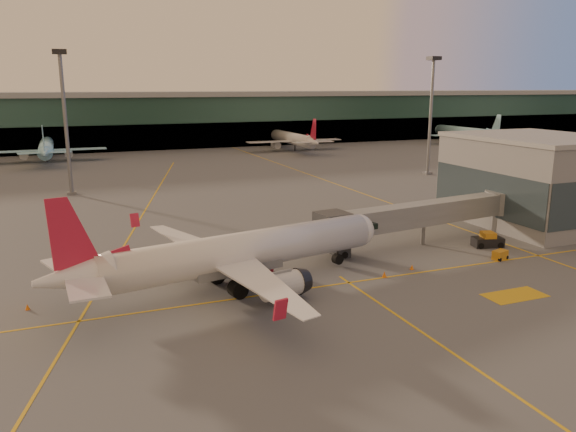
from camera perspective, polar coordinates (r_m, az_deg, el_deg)
name	(u,v)px	position (r m, az deg, el deg)	size (l,w,h in m)	color
ground	(325,307)	(51.20, 3.83, -9.25)	(600.00, 600.00, 0.00)	#4C4F54
taxi_markings	(161,213)	(90.24, -12.76, 0.33)	(100.12, 173.00, 0.01)	gold
terminal	(132,120)	(185.87, -15.57, 9.33)	(400.00, 20.00, 17.60)	#19382D
gate_building	(536,180)	(88.08, 23.93, 3.39)	(18.40, 22.40, 12.60)	slate
mast_west_near	(65,112)	(108.72, -21.74, 9.77)	(2.40, 2.40, 25.60)	slate
mast_east_near	(431,107)	(129.19, 14.34, 10.67)	(2.40, 2.40, 25.60)	slate
distant_aircraft_row	(64,160)	(161.79, -21.83, 5.26)	(290.00, 34.00, 13.00)	#93D8F7
main_airplane	(234,254)	(54.78, -5.55, -3.88)	(35.48, 32.22, 10.77)	silver
jet_bridge	(432,214)	(72.65, 14.43, 0.22)	(31.22, 7.39, 5.50)	slate
catering_truck	(254,259)	(57.36, -3.43, -4.33)	(5.55, 3.38, 4.01)	#A71725
gpu_cart	(500,255)	(68.81, 20.75, -3.74)	(2.06, 1.56, 1.07)	#BC7917
pushback_tug	(488,241)	(73.66, 19.63, -2.38)	(3.96, 2.77, 1.85)	black
cone_nose	(412,267)	(62.49, 12.48, -5.09)	(0.43, 0.43, 0.55)	orange
cone_tail	(27,307)	(55.59, -24.96, -8.37)	(0.42, 0.42, 0.53)	orange
cone_wing_left	(184,244)	(70.80, -10.57, -2.86)	(0.40, 0.40, 0.51)	orange
cone_fwd	(384,274)	(59.46, 9.76, -5.87)	(0.50, 0.50, 0.63)	orange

